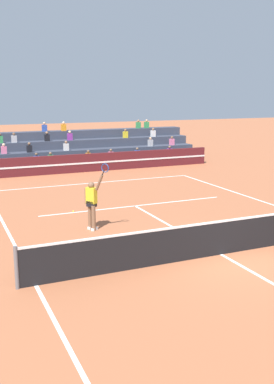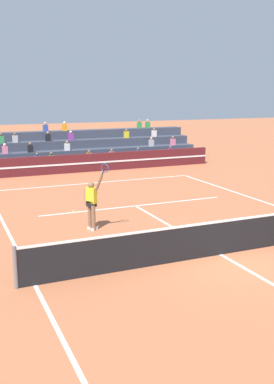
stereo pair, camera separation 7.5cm
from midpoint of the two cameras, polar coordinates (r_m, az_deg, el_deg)
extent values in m
plane|color=#AD603D|center=(13.73, 10.71, -7.82)|extent=(120.00, 120.00, 0.00)
cube|color=white|center=(24.12, -5.28, 1.17)|extent=(11.00, 0.10, 0.01)
cube|color=white|center=(11.73, -12.64, -11.49)|extent=(0.10, 23.80, 0.01)
cube|color=white|center=(19.12, -0.10, -1.77)|extent=(8.25, 0.10, 0.01)
cube|color=white|center=(13.72, 10.72, -7.80)|extent=(0.10, 12.85, 0.01)
cylinder|color=slate|center=(11.46, -15.00, -9.25)|extent=(0.10, 0.10, 1.10)
cube|color=black|center=(13.56, 10.80, -5.83)|extent=(11.90, 0.02, 1.00)
cube|color=white|center=(13.41, 10.89, -3.68)|extent=(11.90, 0.04, 0.06)
cube|color=#51191E|center=(27.34, -7.62, 3.61)|extent=(18.00, 0.24, 1.10)
cube|color=white|center=(27.22, -7.55, 3.58)|extent=(18.00, 0.02, 0.10)
cube|color=#383D4C|center=(28.60, -8.31, 3.42)|extent=(18.33, 0.95, 0.55)
cube|color=pink|center=(29.17, -3.15, 4.70)|extent=(0.32, 0.22, 0.44)
sphere|color=brown|center=(29.13, -3.16, 5.32)|extent=(0.18, 0.18, 0.18)
cube|color=purple|center=(30.91, 4.35, 5.12)|extent=(0.32, 0.22, 0.44)
sphere|color=brown|center=(30.87, 4.36, 5.71)|extent=(0.18, 0.18, 0.18)
cube|color=#2D4CA5|center=(27.89, -12.46, 4.06)|extent=(0.32, 0.22, 0.44)
sphere|color=brown|center=(27.84, -12.49, 4.71)|extent=(0.18, 0.18, 0.18)
cube|color=#338C4C|center=(28.06, -10.73, 4.19)|extent=(0.32, 0.22, 0.44)
sphere|color=brown|center=(28.02, -10.76, 4.83)|extent=(0.18, 0.18, 0.18)
cube|color=orange|center=(28.68, -6.02, 4.51)|extent=(0.32, 0.22, 0.44)
sphere|color=brown|center=(28.64, -6.03, 5.15)|extent=(0.18, 0.18, 0.18)
cube|color=#2D4CA5|center=(29.87, 0.22, 4.90)|extent=(0.32, 0.22, 0.44)
sphere|color=brown|center=(29.83, 0.22, 5.50)|extent=(0.18, 0.18, 0.18)
cube|color=#383D4C|center=(29.47, -8.82, 4.21)|extent=(18.33, 0.95, 1.10)
cube|color=silver|center=(29.20, -8.80, 5.66)|extent=(0.32, 0.22, 0.44)
sphere|color=#9E7051|center=(29.17, -8.82, 6.29)|extent=(0.18, 0.18, 0.18)
cube|color=pink|center=(32.00, 4.64, 6.35)|extent=(0.32, 0.22, 0.44)
sphere|color=brown|center=(31.96, 4.65, 6.92)|extent=(0.18, 0.18, 0.18)
cube|color=#B2B2B7|center=(31.24, 1.91, 6.24)|extent=(0.32, 0.22, 0.44)
sphere|color=tan|center=(31.21, 1.91, 6.82)|extent=(0.18, 0.18, 0.18)
cube|color=black|center=(28.70, -13.31, 5.36)|extent=(0.32, 0.22, 0.44)
sphere|color=brown|center=(28.67, -13.35, 5.99)|extent=(0.18, 0.18, 0.18)
cube|color=pink|center=(28.47, -16.35, 5.14)|extent=(0.32, 0.22, 0.44)
sphere|color=beige|center=(28.44, -16.39, 5.78)|extent=(0.18, 0.18, 0.18)
cube|color=#383D4C|center=(30.34, -9.30, 4.96)|extent=(18.33, 0.95, 1.65)
cube|color=#B2B2B7|center=(29.46, -15.15, 6.51)|extent=(0.32, 0.22, 0.44)
sphere|color=brown|center=(29.43, -15.19, 7.13)|extent=(0.18, 0.18, 0.18)
cube|color=yellow|center=(31.46, -1.29, 7.29)|extent=(0.32, 0.22, 0.44)
sphere|color=brown|center=(31.43, -1.29, 7.87)|extent=(0.18, 0.18, 0.18)
cube|color=purple|center=(30.19, -8.33, 6.95)|extent=(0.32, 0.22, 0.44)
sphere|color=beige|center=(30.16, -8.35, 7.55)|extent=(0.18, 0.18, 0.18)
cube|color=#338C4C|center=(29.35, -16.79, 6.40)|extent=(0.32, 0.22, 0.44)
sphere|color=brown|center=(29.32, -16.83, 7.02)|extent=(0.18, 0.18, 0.18)
cube|color=silver|center=(32.33, 2.25, 7.43)|extent=(0.32, 0.22, 0.44)
sphere|color=brown|center=(32.30, 2.26, 7.99)|extent=(0.18, 0.18, 0.18)
cube|color=black|center=(29.83, -11.16, 6.78)|extent=(0.32, 0.22, 0.44)
sphere|color=#9E7051|center=(29.80, -11.19, 7.39)|extent=(0.18, 0.18, 0.18)
cube|color=#383D4C|center=(31.22, -9.76, 5.66)|extent=(18.33, 0.95, 2.20)
cube|color=#338C4C|center=(33.11, 1.42, 8.51)|extent=(0.32, 0.22, 0.44)
sphere|color=tan|center=(33.09, 1.43, 9.06)|extent=(0.18, 0.18, 0.18)
cube|color=#338C4C|center=(32.84, 0.37, 8.48)|extent=(0.32, 0.22, 0.44)
sphere|color=#9E7051|center=(32.82, 0.37, 9.03)|extent=(0.18, 0.18, 0.18)
cube|color=#2D4CA5|center=(30.72, -11.47, 7.96)|extent=(0.32, 0.22, 0.44)
sphere|color=tan|center=(30.70, -11.50, 8.55)|extent=(0.18, 0.18, 0.18)
cube|color=orange|center=(31.02, -9.10, 8.09)|extent=(0.32, 0.22, 0.44)
sphere|color=beige|center=(31.00, -9.12, 8.68)|extent=(0.18, 0.18, 0.18)
cylinder|color=brown|center=(15.89, -5.87, -3.13)|extent=(0.14, 0.14, 0.90)
cylinder|color=brown|center=(15.70, -5.41, -3.32)|extent=(0.14, 0.14, 0.90)
cube|color=black|center=(15.69, -5.66, -1.48)|extent=(0.35, 0.38, 0.20)
cube|color=yellow|center=(15.62, -5.69, -0.41)|extent=(0.37, 0.41, 0.56)
sphere|color=brown|center=(15.55, -5.72, 0.88)|extent=(0.22, 0.22, 0.22)
cube|color=white|center=(16.04, -5.75, -4.50)|extent=(0.28, 0.25, 0.09)
cube|color=white|center=(15.85, -5.29, -4.70)|extent=(0.28, 0.25, 0.09)
cylinder|color=brown|center=(15.78, -6.37, -0.52)|extent=(0.09, 0.09, 0.56)
cylinder|color=brown|center=(15.31, -4.69, 1.22)|extent=(0.27, 0.33, 0.58)
cylinder|color=black|center=(15.15, -4.19, 2.49)|extent=(0.10, 0.12, 0.21)
torus|color=#1E4C99|center=(15.07, -3.96, 3.07)|extent=(0.25, 0.36, 0.41)
sphere|color=#C6DB33|center=(18.32, -7.96, -2.43)|extent=(0.07, 0.07, 0.07)
camera|label=1|loc=(0.04, -89.87, 0.03)|focal=42.00mm
camera|label=2|loc=(0.04, 90.13, -0.03)|focal=42.00mm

